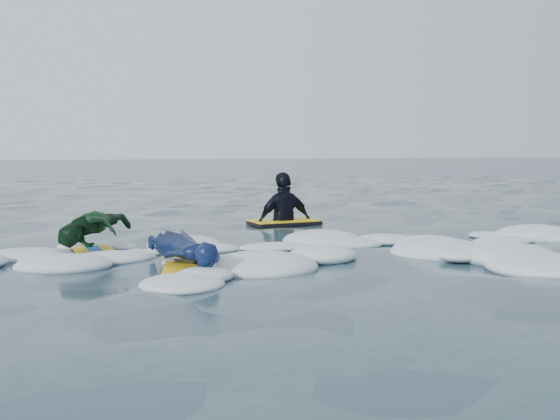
% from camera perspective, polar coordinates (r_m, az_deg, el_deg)
% --- Properties ---
extents(ground, '(120.00, 120.00, 0.00)m').
position_cam_1_polar(ground, '(7.23, -4.62, -5.49)').
color(ground, '#1C2F44').
rests_on(ground, ground).
extents(foam_band, '(12.00, 3.10, 0.30)m').
position_cam_1_polar(foam_band, '(8.24, -5.84, -4.17)').
color(foam_band, silver).
rests_on(foam_band, ground).
extents(prone_woman_unit, '(0.89, 1.60, 0.39)m').
position_cam_1_polar(prone_woman_unit, '(7.66, -7.62, -3.40)').
color(prone_woman_unit, black).
rests_on(prone_woman_unit, ground).
extents(prone_child_unit, '(1.19, 1.49, 0.53)m').
position_cam_1_polar(prone_child_unit, '(9.04, -14.82, -1.75)').
color(prone_child_unit, black).
rests_on(prone_child_unit, ground).
extents(waiting_rider_unit, '(1.26, 0.83, 1.75)m').
position_cam_1_polar(waiting_rider_unit, '(11.86, 0.35, -1.11)').
color(waiting_rider_unit, black).
rests_on(waiting_rider_unit, ground).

